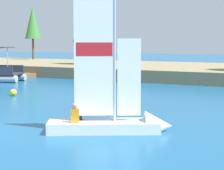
{
  "coord_description": "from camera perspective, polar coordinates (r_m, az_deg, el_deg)",
  "views": [
    {
      "loc": [
        11.42,
        -10.06,
        3.24
      ],
      "look_at": [
        2.05,
        7.27,
        1.2
      ],
      "focal_mm": 66.71,
      "sensor_mm": 36.0,
      "label": 1
    }
  ],
  "objects": [
    {
      "name": "shore_bank",
      "position": [
        39.44,
        11.5,
        1.81
      ],
      "size": [
        80.0,
        14.79,
        1.0
      ],
      "primitive_type": "cube",
      "color": "#897A56",
      "rests_on": "ground"
    },
    {
      "name": "shoreline_tree_left",
      "position": [
        55.19,
        -10.82,
        8.35
      ],
      "size": [
        2.04,
        2.04,
        6.78
      ],
      "color": "brown",
      "rests_on": "shore_bank"
    },
    {
      "name": "shoreline_tree_midleft",
      "position": [
        42.43,
        -3.39,
        8.75
      ],
      "size": [
        3.05,
        3.05,
        6.5
      ],
      "color": "brown",
      "rests_on": "shore_bank"
    },
    {
      "name": "wooden_dock",
      "position": [
        38.21,
        -12.56,
        1.2
      ],
      "size": [
        1.47,
        4.01,
        0.39
      ],
      "primitive_type": "cube",
      "color": "brown",
      "rests_on": "ground"
    },
    {
      "name": "sailboat",
      "position": [
        15.11,
        1.41,
        -4.91
      ],
      "size": [
        4.49,
        3.29,
        5.32
      ],
      "rotation": [
        0.0,
        0.0,
        0.53
      ],
      "color": "white",
      "rests_on": "ground"
    },
    {
      "name": "channel_buoy",
      "position": [
        25.82,
        -13.39,
        -1.0
      ],
      "size": [
        0.41,
        0.41,
        0.41
      ],
      "primitive_type": "sphere",
      "color": "yellow",
      "rests_on": "ground"
    }
  ]
}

